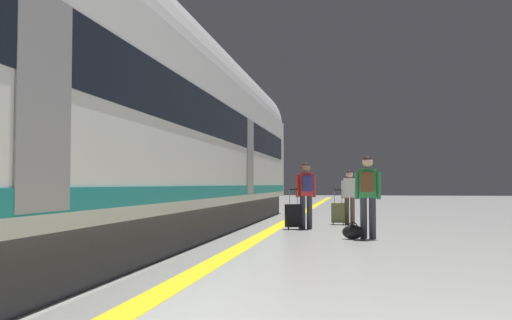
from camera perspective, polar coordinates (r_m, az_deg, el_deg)
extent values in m
cube|color=yellow|center=(9.22, -2.89, -9.64)|extent=(0.36, 80.00, 0.01)
cube|color=slate|center=(9.30, -5.10, -9.58)|extent=(0.68, 80.00, 0.01)
cube|color=#38383D|center=(9.67, -15.99, -7.16)|extent=(2.67, 26.14, 0.70)
cube|color=white|center=(9.68, -15.86, 3.52)|extent=(2.90, 27.23, 2.90)
cylinder|color=white|center=(9.93, -15.77, 11.58)|extent=(2.84, 26.69, 2.84)
cube|color=black|center=(9.73, -15.84, 5.57)|extent=(2.93, 25.60, 0.80)
cube|color=#197F7F|center=(9.63, -15.95, -3.30)|extent=(2.94, 26.69, 0.24)
cone|color=white|center=(23.97, -0.22, -0.71)|extent=(2.75, 2.60, 2.75)
cube|color=gray|center=(5.39, -20.75, 5.66)|extent=(0.02, 0.90, 2.00)
cube|color=gray|center=(15.07, -0.58, 0.35)|extent=(0.02, 0.90, 2.00)
cylinder|color=#383842|center=(12.07, 10.95, -5.86)|extent=(0.14, 0.14, 0.87)
cylinder|color=#383842|center=(12.05, 11.84, -5.86)|extent=(0.14, 0.14, 0.87)
cube|color=#338C4C|center=(12.04, 11.36, -2.33)|extent=(0.37, 0.24, 0.62)
cylinder|color=#338C4C|center=(12.07, 10.30, -2.59)|extent=(0.09, 0.09, 0.58)
cylinder|color=#338C4C|center=(12.03, 12.45, -2.57)|extent=(0.09, 0.09, 0.58)
sphere|color=beige|center=(12.05, 11.35, -0.22)|extent=(0.23, 0.23, 0.23)
sphere|color=black|center=(12.05, 11.34, -0.10)|extent=(0.21, 0.21, 0.21)
cube|color=brown|center=(11.89, 11.30, -2.23)|extent=(0.28, 0.17, 0.41)
ellipsoid|color=black|center=(11.95, 9.88, -7.27)|extent=(0.44, 0.26, 0.30)
torus|color=black|center=(11.94, 9.87, -6.79)|extent=(0.22, 0.02, 0.22)
cylinder|color=#383842|center=(14.48, 4.80, -5.37)|extent=(0.14, 0.14, 0.85)
cylinder|color=#383842|center=(14.53, 5.49, -5.36)|extent=(0.14, 0.14, 0.85)
cube|color=red|center=(14.49, 5.13, -2.49)|extent=(0.39, 0.31, 0.61)
cylinder|color=red|center=(14.44, 4.27, -2.69)|extent=(0.09, 0.09, 0.57)
cylinder|color=red|center=(14.56, 5.97, -2.68)|extent=(0.09, 0.09, 0.57)
sphere|color=#A37556|center=(14.50, 5.13, -0.77)|extent=(0.22, 0.22, 0.22)
sphere|color=black|center=(14.50, 5.13, -0.67)|extent=(0.20, 0.20, 0.20)
cube|color=navy|center=(14.34, 5.30, -2.41)|extent=(0.30, 0.22, 0.40)
cube|color=black|center=(14.37, 3.81, -5.70)|extent=(0.44, 0.35, 0.58)
cube|color=black|center=(14.48, 3.67, -5.96)|extent=(0.29, 0.14, 0.32)
cylinder|color=black|center=(14.28, 3.34, -7.00)|extent=(0.04, 0.06, 0.06)
cylinder|color=black|center=(14.37, 4.44, -6.97)|extent=(0.04, 0.06, 0.06)
cylinder|color=gray|center=(14.26, 3.47, -3.79)|extent=(0.02, 0.02, 0.38)
cylinder|color=gray|center=(14.33, 4.27, -3.78)|extent=(0.02, 0.02, 0.38)
cube|color=black|center=(14.29, 3.87, -3.03)|extent=(0.21, 0.11, 0.02)
cylinder|color=brown|center=(16.27, 9.28, -5.16)|extent=(0.13, 0.13, 0.77)
cylinder|color=brown|center=(16.23, 9.85, -5.16)|extent=(0.13, 0.13, 0.77)
cube|color=silver|center=(16.24, 9.55, -2.83)|extent=(0.35, 0.25, 0.55)
cylinder|color=silver|center=(16.30, 8.87, -2.99)|extent=(0.08, 0.08, 0.52)
cylinder|color=silver|center=(16.20, 10.26, -2.99)|extent=(0.08, 0.08, 0.52)
sphere|color=tan|center=(16.24, 9.54, -1.43)|extent=(0.20, 0.20, 0.20)
sphere|color=black|center=(16.24, 9.54, -1.35)|extent=(0.19, 0.19, 0.19)
cube|color=#596038|center=(16.16, 8.43, -5.37)|extent=(0.40, 0.26, 0.55)
cube|color=#596038|center=(16.28, 8.48, -5.59)|extent=(0.31, 0.05, 0.30)
cylinder|color=black|center=(16.13, 7.90, -6.46)|extent=(0.03, 0.06, 0.06)
cylinder|color=black|center=(16.09, 8.91, -6.47)|extent=(0.03, 0.06, 0.06)
cylinder|color=gray|center=(16.10, 8.02, -3.72)|extent=(0.02, 0.02, 0.38)
cylinder|color=gray|center=(16.07, 8.76, -3.72)|extent=(0.02, 0.02, 0.38)
cube|color=black|center=(16.08, 8.39, -3.04)|extent=(0.22, 0.05, 0.02)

